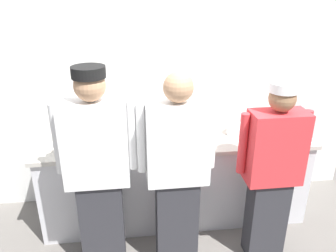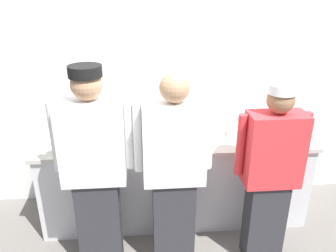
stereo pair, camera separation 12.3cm
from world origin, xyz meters
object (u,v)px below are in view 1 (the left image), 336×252
at_px(chef_center, 177,171).
at_px(plate_stack_front, 237,130).
at_px(ramekin_yellow_sauce, 206,140).
at_px(chefs_knife, 120,146).
at_px(mixing_bowl_steel, 167,134).
at_px(deli_cup, 70,144).
at_px(plate_stack_rear, 262,128).
at_px(chef_near_left, 98,170).
at_px(chef_far_right, 272,171).
at_px(sheet_tray, 113,140).
at_px(ramekin_red_sauce, 82,135).
at_px(squeeze_bottle_primary, 142,126).
at_px(squeeze_bottle_secondary, 194,124).
at_px(ramekin_orange_sauce, 59,144).

height_order(chef_center, plate_stack_front, chef_center).
xyz_separation_m(ramekin_yellow_sauce, chefs_knife, (-0.81, 0.02, -0.02)).
bearing_deg(mixing_bowl_steel, chef_center, -88.95).
height_order(chef_center, deli_cup, chef_center).
bearing_deg(chef_center, mixing_bowl_steel, 91.05).
xyz_separation_m(plate_stack_rear, deli_cup, (-1.86, -0.17, 0.02)).
distance_m(plate_stack_rear, mixing_bowl_steel, 0.98).
xyz_separation_m(chef_near_left, chef_far_right, (1.42, -0.04, -0.09)).
height_order(plate_stack_front, sheet_tray, plate_stack_front).
distance_m(chef_far_right, mixing_bowl_steel, 1.01).
bearing_deg(plate_stack_rear, mixing_bowl_steel, -175.00).
bearing_deg(chef_center, chef_near_left, 177.35).
distance_m(chef_center, plate_stack_rear, 1.18).
distance_m(chef_far_right, sheet_tray, 1.46).
height_order(plate_stack_rear, mixing_bowl_steel, mixing_bowl_steel).
bearing_deg(sheet_tray, chef_near_left, -99.52).
bearing_deg(plate_stack_front, plate_stack_rear, 8.36).
relative_size(chef_far_right, chefs_knife, 5.86).
bearing_deg(plate_stack_rear, sheet_tray, -177.98).
bearing_deg(mixing_bowl_steel, ramekin_red_sauce, 167.55).
xyz_separation_m(plate_stack_rear, chefs_knife, (-1.43, -0.16, -0.03)).
relative_size(plate_stack_front, squeeze_bottle_primary, 1.11).
bearing_deg(squeeze_bottle_primary, sheet_tray, -152.69).
relative_size(chef_center, squeeze_bottle_primary, 9.51).
bearing_deg(plate_stack_front, mixing_bowl_steel, -176.32).
bearing_deg(chef_far_right, mixing_bowl_steel, 143.10).
distance_m(squeeze_bottle_secondary, chefs_knife, 0.78).
bearing_deg(squeeze_bottle_secondary, squeeze_bottle_primary, 176.36).
relative_size(mixing_bowl_steel, deli_cup, 3.38).
xyz_separation_m(squeeze_bottle_secondary, ramekin_red_sauce, (-1.10, 0.03, -0.07)).
xyz_separation_m(plate_stack_rear, ramekin_red_sauce, (-1.79, 0.09, -0.02)).
xyz_separation_m(squeeze_bottle_primary, deli_cup, (-0.66, -0.26, -0.03)).
height_order(chef_near_left, plate_stack_front, chef_near_left).
bearing_deg(plate_stack_front, squeeze_bottle_primary, 171.63).
height_order(chef_near_left, ramekin_orange_sauce, chef_near_left).
distance_m(chef_center, mixing_bowl_steel, 0.60).
distance_m(chef_near_left, ramekin_orange_sauce, 0.67).
xyz_separation_m(ramekin_yellow_sauce, deli_cup, (-1.25, 0.01, 0.03)).
bearing_deg(chef_far_right, ramekin_orange_sauce, 162.09).
xyz_separation_m(squeeze_bottle_secondary, ramekin_orange_sauce, (-1.29, -0.17, -0.06)).
bearing_deg(plate_stack_front, ramekin_yellow_sauce, -157.99).
relative_size(chef_far_right, ramekin_yellow_sauce, 19.01).
xyz_separation_m(chef_far_right, plate_stack_rear, (0.17, 0.69, 0.08)).
xyz_separation_m(chef_near_left, chefs_knife, (0.16, 0.49, -0.04)).
height_order(squeeze_bottle_primary, squeeze_bottle_secondary, squeeze_bottle_secondary).
relative_size(ramekin_orange_sauce, chefs_knife, 0.34).
bearing_deg(ramekin_yellow_sauce, chef_far_right, -49.34).
height_order(plate_stack_front, ramekin_yellow_sauce, plate_stack_front).
height_order(plate_stack_front, mixing_bowl_steel, mixing_bowl_steel).
distance_m(ramekin_yellow_sauce, deli_cup, 1.25).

